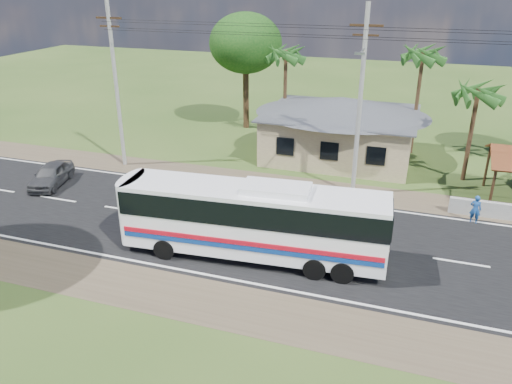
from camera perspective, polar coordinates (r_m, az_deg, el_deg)
ground at (r=25.87m, az=2.22°, el=-4.77°), size 120.00×120.00×0.00m
road at (r=25.86m, az=2.22°, el=-4.75°), size 120.00×16.00×0.03m
house at (r=36.57m, az=9.66°, el=7.96°), size 12.40×10.00×5.00m
utility_poles at (r=29.33m, az=11.17°, el=10.32°), size 32.80×2.22×11.00m
palm_near at (r=33.69m, az=24.04°, el=10.33°), size 2.80×2.80×6.70m
palm_mid at (r=37.74m, az=18.55°, el=14.61°), size 2.80×2.80×8.20m
palm_far at (r=39.66m, az=3.44°, el=15.41°), size 2.80×2.80×7.70m
tree_behind_house at (r=42.68m, az=-1.21°, el=16.61°), size 6.00×6.00×9.61m
coach_bus at (r=22.81m, az=-0.22°, el=-2.75°), size 12.31×3.53×3.77m
motorcycle at (r=29.23m, az=12.47°, el=-0.89°), size 1.78×0.96×0.89m
person at (r=29.07m, az=23.79°, el=-1.81°), size 0.65×0.49×1.59m
small_car at (r=34.05m, az=-22.36°, el=1.84°), size 2.60×4.35×1.39m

